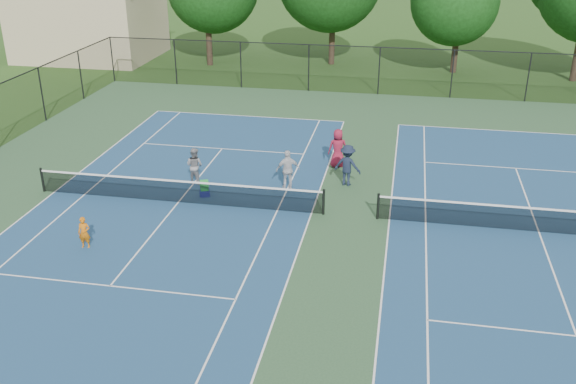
% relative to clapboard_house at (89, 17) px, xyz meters
% --- Properties ---
extents(ground, '(140.00, 140.00, 0.00)m').
position_rel_clapboard_house_xyz_m(ground, '(23.00, -25.00, -3.09)').
color(ground, '#234716').
rests_on(ground, ground).
extents(court_pad, '(36.00, 36.00, 0.01)m').
position_rel_clapboard_house_xyz_m(court_pad, '(23.00, -25.00, -3.09)').
color(court_pad, '#2A4C2F').
rests_on(court_pad, ground).
extents(tennis_court_left, '(12.00, 23.83, 1.07)m').
position_rel_clapboard_house_xyz_m(tennis_court_left, '(16.00, -25.00, -2.99)').
color(tennis_court_left, navy).
rests_on(tennis_court_left, ground).
extents(tennis_court_right, '(12.00, 23.83, 1.07)m').
position_rel_clapboard_house_xyz_m(tennis_court_right, '(30.00, -25.00, -2.99)').
color(tennis_court_right, navy).
rests_on(tennis_court_right, ground).
extents(perimeter_fence, '(36.08, 36.08, 3.02)m').
position_rel_clapboard_house_xyz_m(perimeter_fence, '(23.00, -25.00, -1.49)').
color(perimeter_fence, black).
rests_on(perimeter_fence, ground).
extents(clapboard_house, '(10.80, 8.10, 7.65)m').
position_rel_clapboard_house_xyz_m(clapboard_house, '(0.00, 0.00, 0.00)').
color(clapboard_house, tan).
rests_on(clapboard_house, ground).
extents(child_player, '(0.46, 0.34, 1.16)m').
position_rel_clapboard_house_xyz_m(child_player, '(14.06, -29.17, -2.51)').
color(child_player, '#CF670D').
rests_on(child_player, ground).
extents(instructor, '(0.93, 0.81, 1.61)m').
position_rel_clapboard_house_xyz_m(instructor, '(16.06, -22.93, -2.29)').
color(instructor, gray).
rests_on(instructor, ground).
extents(bystander_a, '(1.10, 0.76, 1.74)m').
position_rel_clapboard_house_xyz_m(bystander_a, '(20.13, -22.80, -2.22)').
color(bystander_a, silver).
rests_on(bystander_a, ground).
extents(bystander_b, '(1.30, 0.94, 1.82)m').
position_rel_clapboard_house_xyz_m(bystander_b, '(22.55, -21.92, -2.18)').
color(bystander_b, '#172034').
rests_on(bystander_b, ground).
extents(bystander_c, '(0.99, 0.77, 1.80)m').
position_rel_clapboard_house_xyz_m(bystander_c, '(21.90, -19.87, -2.19)').
color(bystander_c, maroon).
rests_on(bystander_c, ground).
extents(ball_crate, '(0.49, 0.43, 0.28)m').
position_rel_clapboard_house_xyz_m(ball_crate, '(16.87, -24.20, -2.95)').
color(ball_crate, navy).
rests_on(ball_crate, ground).
extents(ball_hopper, '(0.42, 0.39, 0.40)m').
position_rel_clapboard_house_xyz_m(ball_hopper, '(16.87, -24.20, -2.61)').
color(ball_hopper, green).
rests_on(ball_hopper, ball_crate).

